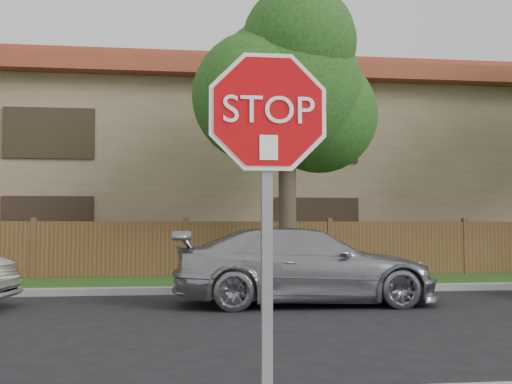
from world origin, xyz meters
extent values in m
cube|color=gray|center=(0.00, 8.15, 0.07)|extent=(70.00, 0.30, 0.15)
cube|color=#1E4714|center=(0.00, 9.80, 0.06)|extent=(70.00, 3.00, 0.12)
cube|color=#55381E|center=(0.00, 11.40, 0.80)|extent=(70.00, 0.12, 1.60)
cube|color=#887454|center=(0.00, 17.00, 3.00)|extent=(34.00, 8.00, 6.00)
cube|color=brown|center=(0.00, 17.00, 6.25)|extent=(35.20, 9.20, 0.50)
cube|color=brown|center=(0.00, 17.00, 6.85)|extent=(33.00, 5.50, 0.70)
cylinder|color=#382B21|center=(2.50, 9.70, 1.96)|extent=(0.44, 0.44, 3.92)
sphere|color=#1D3E13|center=(2.50, 9.70, 4.90)|extent=(3.80, 3.80, 3.80)
sphere|color=#1D3E13|center=(3.40, 10.00, 4.34)|extent=(3.00, 3.00, 3.00)
sphere|color=#1D3E13|center=(1.70, 9.30, 4.62)|extent=(3.20, 3.20, 3.20)
sphere|color=#1D3E13|center=(2.70, 9.10, 5.95)|extent=(2.80, 2.80, 2.80)
cube|color=gray|center=(0.41, -1.44, 1.25)|extent=(0.06, 0.06, 2.30)
cylinder|color=white|center=(0.41, -1.50, 2.15)|extent=(1.01, 0.02, 1.01)
cylinder|color=#B4060A|center=(0.41, -1.51, 2.15)|extent=(0.93, 0.02, 0.93)
cube|color=white|center=(0.41, -1.53, 1.93)|extent=(0.11, 0.00, 0.15)
imported|color=#9FA1A6|center=(2.20, 6.12, 0.72)|extent=(4.98, 2.04, 1.44)
camera|label=1|loc=(-0.09, -5.03, 1.46)|focal=42.00mm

